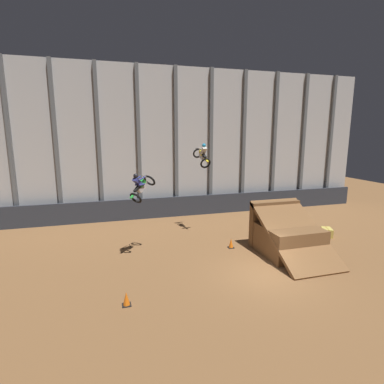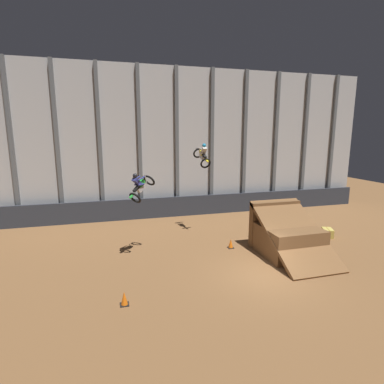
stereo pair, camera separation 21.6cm
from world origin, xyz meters
TOP-DOWN VIEW (x-y plane):
  - ground_plane at (0.00, 0.00)m, footprint 60.00×60.00m
  - arena_back_wall at (0.00, 12.50)m, footprint 32.00×0.40m
  - lower_barrier at (0.00, 11.75)m, footprint 31.36×0.20m
  - dirt_ramp at (2.68, 2.46)m, footprint 3.18×4.87m
  - rider_bike_left_air at (-5.40, 4.12)m, footprint 1.73×1.64m
  - rider_bike_right_air at (-0.92, 7.18)m, footprint 0.90×1.89m
  - traffic_cone_near_ramp at (-6.65, -0.71)m, footprint 0.36×0.36m
  - traffic_cone_arena_edge at (-0.12, 3.89)m, footprint 0.36×0.36m
  - hay_bale_trackside at (6.93, 4.03)m, footprint 0.92×1.07m

SIDE VIEW (x-z plane):
  - ground_plane at x=0.00m, z-range 0.00..0.00m
  - hay_bale_trackside at x=6.93m, z-range -0.01..0.57m
  - traffic_cone_near_ramp at x=-6.65m, z-range -0.01..0.57m
  - traffic_cone_arena_edge at x=-0.12m, z-range -0.01..0.57m
  - lower_barrier at x=0.00m, z-range 0.00..1.67m
  - dirt_ramp at x=2.68m, z-range -0.46..2.46m
  - rider_bike_left_air at x=-5.40m, z-range 3.17..4.87m
  - rider_bike_right_air at x=-0.92m, z-range 4.56..6.24m
  - arena_back_wall at x=0.00m, z-range 0.00..12.13m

